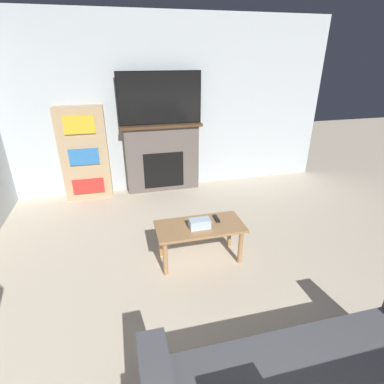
% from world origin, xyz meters
% --- Properties ---
extents(wall_back, '(5.67, 0.06, 2.70)m').
position_xyz_m(wall_back, '(0.00, 4.74, 1.35)').
color(wall_back, silver).
rests_on(wall_back, ground_plane).
extents(fireplace, '(1.29, 0.28, 1.11)m').
position_xyz_m(fireplace, '(-0.01, 4.59, 0.56)').
color(fireplace, '#605651').
rests_on(fireplace, ground_plane).
extents(tv, '(1.28, 0.03, 0.79)m').
position_xyz_m(tv, '(-0.01, 4.57, 1.51)').
color(tv, black).
rests_on(tv, fireplace).
extents(coffee_table, '(0.95, 0.46, 0.44)m').
position_xyz_m(coffee_table, '(0.07, 2.54, 0.37)').
color(coffee_table, '#A87A4C').
rests_on(coffee_table, ground_plane).
extents(tissue_box, '(0.22, 0.12, 0.10)m').
position_xyz_m(tissue_box, '(0.05, 2.50, 0.49)').
color(tissue_box, silver).
rests_on(tissue_box, coffee_table).
extents(remote_control, '(0.04, 0.15, 0.02)m').
position_xyz_m(remote_control, '(0.28, 2.62, 0.45)').
color(remote_control, black).
rests_on(remote_control, coffee_table).
extents(bookshelf, '(0.70, 0.29, 1.44)m').
position_xyz_m(bookshelf, '(-1.22, 4.57, 0.72)').
color(bookshelf, tan).
rests_on(bookshelf, ground_plane).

